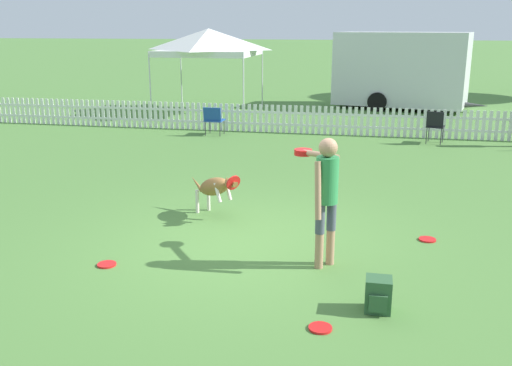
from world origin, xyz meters
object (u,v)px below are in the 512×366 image
at_px(handler_person, 325,186).
at_px(folding_chair_center, 214,118).
at_px(folding_chair_green_right, 435,124).
at_px(backpack_on_grass, 378,295).
at_px(frisbee_near_handler, 107,264).
at_px(equipment_trailer, 401,69).
at_px(frisbee_midfield, 320,328).
at_px(leaping_dog, 215,187).
at_px(frisbee_near_dog, 427,239).
at_px(canopy_tent_main, 209,42).

bearing_deg(handler_person, folding_chair_center, 64.45).
relative_size(folding_chair_center, folding_chair_green_right, 0.93).
bearing_deg(folding_chair_center, backpack_on_grass, 116.83).
distance_m(backpack_on_grass, folding_chair_center, 10.52).
xyz_separation_m(frisbee_near_handler, equipment_trailer, (4.21, 15.58, 1.43)).
bearing_deg(frisbee_midfield, leaping_dog, 121.91).
relative_size(frisbee_near_handler, equipment_trailer, 0.04).
xyz_separation_m(folding_chair_center, folding_chair_green_right, (5.94, 0.00, 0.04)).
bearing_deg(folding_chair_center, leaping_dog, 107.41).
relative_size(leaping_dog, equipment_trailer, 0.19).
relative_size(handler_person, frisbee_near_handler, 6.87).
xyz_separation_m(handler_person, frisbee_near_dog, (1.40, 1.16, -1.04)).
bearing_deg(folding_chair_green_right, frisbee_near_handler, 74.94).
bearing_deg(folding_chair_center, handler_person, 115.90).
distance_m(frisbee_near_handler, canopy_tent_main, 13.63).
relative_size(canopy_tent_main, equipment_trailer, 0.58).
bearing_deg(backpack_on_grass, equipment_trailer, 87.16).
bearing_deg(folding_chair_green_right, canopy_tent_main, -16.82).
xyz_separation_m(frisbee_near_handler, folding_chair_center, (-1.08, 8.97, 0.46)).
relative_size(backpack_on_grass, folding_chair_center, 0.47).
height_order(frisbee_near_dog, backpack_on_grass, backpack_on_grass).
bearing_deg(equipment_trailer, canopy_tent_main, -147.59).
bearing_deg(backpack_on_grass, folding_chair_center, 115.29).
bearing_deg(canopy_tent_main, frisbee_near_dog, -60.34).
height_order(frisbee_near_dog, folding_chair_green_right, folding_chair_green_right).
relative_size(frisbee_near_dog, frisbee_midfield, 1.00).
height_order(handler_person, frisbee_near_dog, handler_person).
bearing_deg(handler_person, frisbee_near_dog, -10.29).
distance_m(leaping_dog, folding_chair_green_right, 7.92).
bearing_deg(frisbee_near_dog, frisbee_midfield, -114.50).
relative_size(frisbee_near_handler, canopy_tent_main, 0.08).
xyz_separation_m(handler_person, equipment_trailer, (1.50, 14.99, 0.39)).
bearing_deg(frisbee_near_handler, frisbee_midfield, -20.20).
bearing_deg(canopy_tent_main, folding_chair_center, -72.62).
xyz_separation_m(frisbee_near_handler, backpack_on_grass, (3.41, -0.53, 0.17)).
xyz_separation_m(handler_person, frisbee_near_handler, (-2.71, -0.59, -1.04)).
xyz_separation_m(leaping_dog, backpack_on_grass, (2.55, -2.67, -0.32)).
height_order(leaping_dog, backpack_on_grass, leaping_dog).
height_order(frisbee_near_handler, backpack_on_grass, backpack_on_grass).
distance_m(handler_person, frisbee_midfield, 1.94).
distance_m(folding_chair_green_right, equipment_trailer, 6.70).
bearing_deg(handler_person, frisbee_near_handler, 142.32).
bearing_deg(backpack_on_grass, leaping_dog, 133.70).
relative_size(handler_person, canopy_tent_main, 0.52).
height_order(handler_person, folding_chair_center, handler_person).
distance_m(leaping_dog, frisbee_midfield, 3.78).
bearing_deg(frisbee_midfield, folding_chair_center, 111.39).
bearing_deg(leaping_dog, handler_person, 90.27).
height_order(handler_person, equipment_trailer, equipment_trailer).
xyz_separation_m(backpack_on_grass, folding_chair_center, (-4.49, 9.50, 0.29)).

